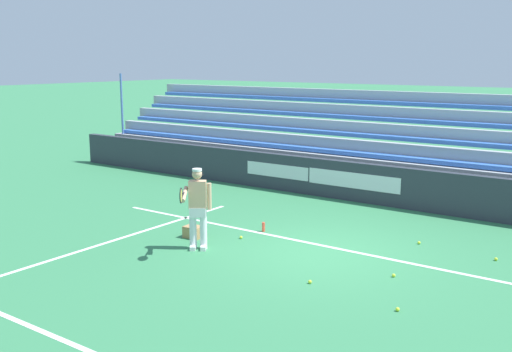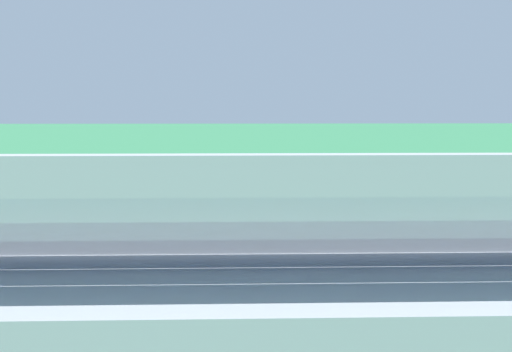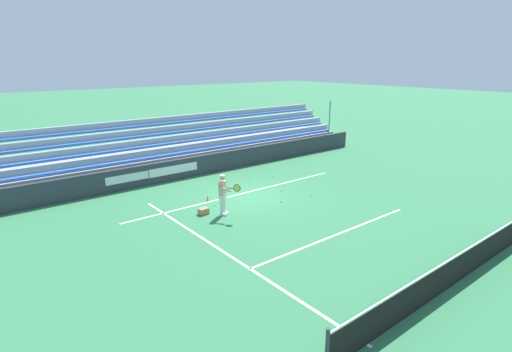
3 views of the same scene
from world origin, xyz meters
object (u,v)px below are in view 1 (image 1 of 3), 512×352
(ball_box_cardboard, at_px, (193,232))
(water_bottle, at_px, (263,227))
(tennis_ball_far_right, at_px, (394,275))
(tennis_ball_toward_net, at_px, (398,309))
(tennis_ball_by_box, at_px, (241,237))
(tennis_player, at_px, (197,208))
(tennis_ball_far_left, at_px, (310,282))
(tennis_ball_stray_back, at_px, (419,243))
(tennis_ball_near_player, at_px, (496,259))

(ball_box_cardboard, relative_size, water_bottle, 1.82)
(ball_box_cardboard, distance_m, tennis_ball_far_right, 4.65)
(tennis_ball_toward_net, distance_m, tennis_ball_far_right, 1.54)
(ball_box_cardboard, distance_m, tennis_ball_toward_net, 5.41)
(tennis_ball_by_box, bearing_deg, tennis_ball_toward_net, 158.94)
(tennis_player, relative_size, tennis_ball_by_box, 25.98)
(tennis_player, xyz_separation_m, tennis_ball_far_left, (-2.92, 0.35, -0.86))
(tennis_ball_far_right, bearing_deg, water_bottle, -16.06)
(tennis_ball_by_box, bearing_deg, tennis_ball_stray_back, -150.29)
(tennis_ball_far_left, height_order, tennis_ball_near_player, same)
(tennis_ball_stray_back, bearing_deg, tennis_ball_by_box, 29.71)
(tennis_ball_by_box, xyz_separation_m, tennis_ball_near_player, (-5.00, -1.75, 0.00))
(ball_box_cardboard, bearing_deg, water_bottle, -127.91)
(tennis_ball_toward_net, bearing_deg, tennis_ball_stray_back, -74.55)
(tennis_player, relative_size, tennis_ball_far_right, 25.98)
(tennis_ball_by_box, height_order, tennis_ball_far_left, same)
(tennis_ball_toward_net, bearing_deg, tennis_ball_far_right, -65.02)
(tennis_ball_stray_back, height_order, water_bottle, water_bottle)
(tennis_ball_far_left, distance_m, tennis_ball_far_right, 1.59)
(tennis_ball_by_box, bearing_deg, ball_box_cardboard, 29.83)
(tennis_ball_near_player, bearing_deg, tennis_ball_far_left, 53.47)
(tennis_ball_far_right, bearing_deg, tennis_ball_toward_net, 114.98)
(tennis_ball_stray_back, bearing_deg, tennis_ball_near_player, 174.20)
(tennis_ball_stray_back, relative_size, tennis_ball_far_left, 1.00)
(tennis_ball_far_left, relative_size, water_bottle, 0.30)
(tennis_player, distance_m, tennis_ball_far_right, 4.18)
(tennis_ball_stray_back, distance_m, tennis_ball_far_right, 2.23)
(ball_box_cardboard, height_order, tennis_ball_toward_net, ball_box_cardboard)
(tennis_ball_toward_net, relative_size, tennis_ball_by_box, 1.00)
(tennis_ball_near_player, bearing_deg, tennis_player, 28.34)
(tennis_player, relative_size, tennis_ball_near_player, 25.98)
(tennis_ball_far_left, relative_size, tennis_ball_near_player, 1.00)
(tennis_ball_far_left, height_order, water_bottle, water_bottle)
(tennis_ball_near_player, relative_size, tennis_ball_far_right, 1.00)
(tennis_ball_by_box, relative_size, tennis_ball_far_left, 1.00)
(ball_box_cardboard, relative_size, tennis_ball_far_right, 6.06)
(tennis_player, relative_size, water_bottle, 7.80)
(ball_box_cardboard, height_order, tennis_ball_near_player, ball_box_cardboard)
(tennis_player, xyz_separation_m, tennis_ball_far_right, (-4.01, -0.82, -0.86))
(tennis_ball_stray_back, relative_size, tennis_ball_far_right, 1.00)
(tennis_ball_stray_back, distance_m, tennis_ball_toward_net, 3.73)
(ball_box_cardboard, height_order, water_bottle, ball_box_cardboard)
(tennis_ball_stray_back, height_order, tennis_ball_far_right, same)
(tennis_ball_stray_back, xyz_separation_m, water_bottle, (3.29, 1.16, 0.08))
(tennis_ball_by_box, relative_size, tennis_ball_far_right, 1.00)
(tennis_ball_by_box, distance_m, tennis_ball_far_left, 3.00)
(tennis_player, xyz_separation_m, tennis_ball_stray_back, (-3.66, -3.02, -0.86))
(tennis_player, xyz_separation_m, tennis_ball_near_player, (-5.30, -2.86, -0.86))
(tennis_ball_stray_back, relative_size, tennis_ball_toward_net, 1.00)
(tennis_ball_toward_net, bearing_deg, tennis_player, -7.06)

